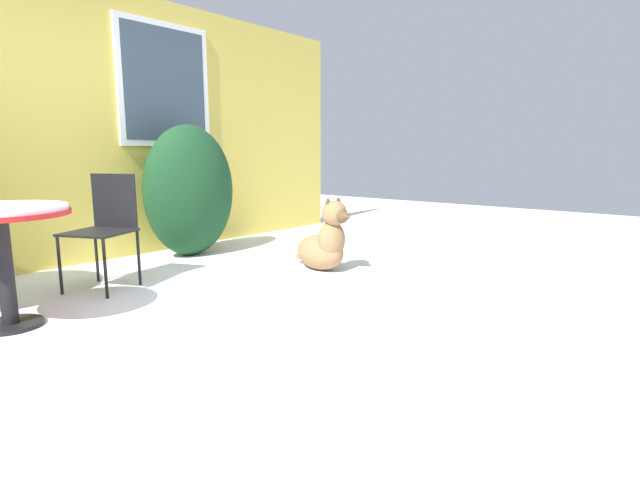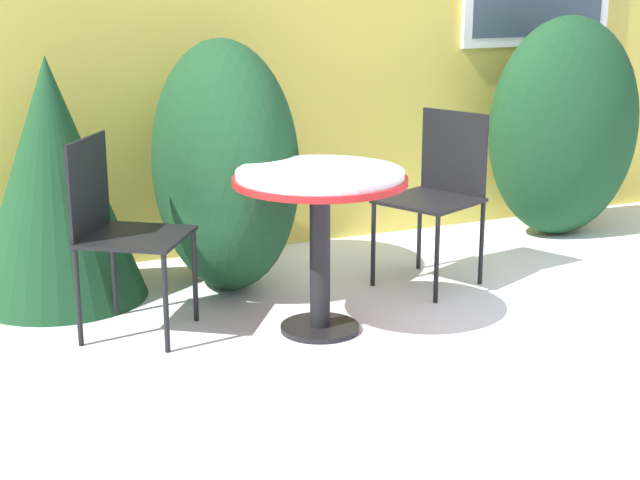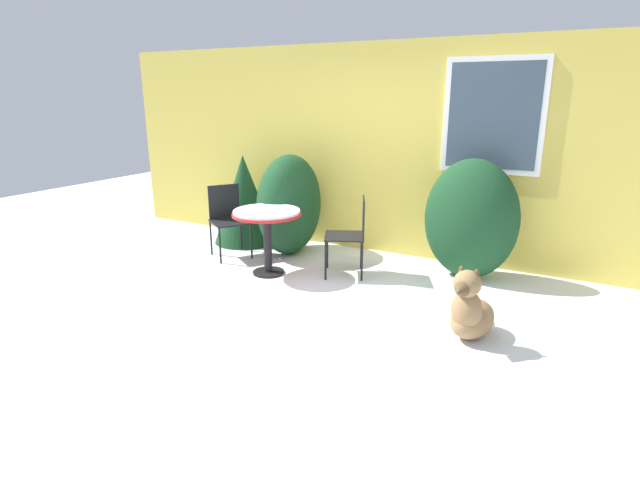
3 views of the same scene
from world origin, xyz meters
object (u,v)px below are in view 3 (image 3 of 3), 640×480
patio_table (267,221)px  dog (470,312)px  patio_chair_far_side (351,232)px  patio_chair_near_table (228,217)px

patio_table → dog: (2.41, -0.57, -0.38)m
patio_chair_far_side → dog: 1.86m
patio_chair_far_side → dog: patio_chair_far_side is taller
patio_table → patio_chair_far_side: bearing=26.0°
patio_table → dog: bearing=-13.2°
patio_chair_far_side → dog: (1.55, -0.99, -0.26)m
dog → patio_chair_far_side: bearing=157.6°
patio_table → patio_chair_far_side: patio_chair_far_side is taller
patio_table → patio_chair_far_side: size_ratio=0.87×
patio_chair_near_table → dog: bearing=-71.0°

